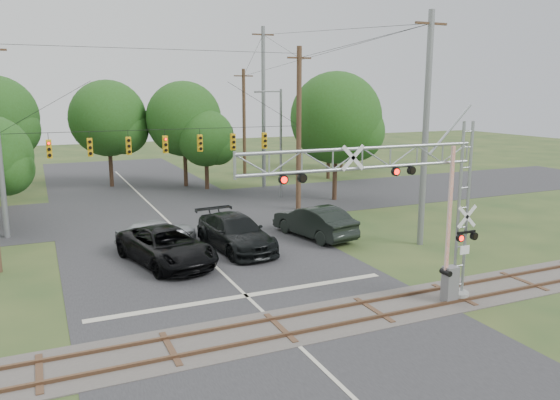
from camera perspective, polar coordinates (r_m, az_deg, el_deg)
name	(u,v)px	position (r m, az deg, el deg)	size (l,w,h in m)	color
ground	(305,353)	(18.62, 2.65, -15.64)	(160.00, 160.00, 0.00)	#27411E
road_main	(214,265)	(27.25, -6.91, -6.80)	(14.00, 90.00, 0.02)	#29292B
road_cross	(156,210)	(40.41, -12.84, -1.03)	(90.00, 12.00, 0.02)	#29292B
railroad_track	(280,328)	(20.24, 0.03, -13.23)	(90.00, 3.20, 0.17)	#433E3A
crossing_gantry	(403,199)	(20.98, 12.74, 0.14)	(10.19, 0.93, 7.30)	gray
traffic_signal_span	(178,136)	(35.91, -10.56, 6.60)	(19.34, 0.36, 11.50)	gray
pickup_black	(166,246)	(27.69, -11.79, -4.74)	(2.99, 6.49, 1.80)	black
car_dark	(235,233)	(29.63, -4.68, -3.43)	(2.60, 6.39, 1.86)	black
sedan_silver	(157,232)	(31.12, -12.75, -3.27)	(1.80, 4.49, 1.53)	#95989C
suv_dark	(314,222)	(32.04, 3.60, -2.26)	(1.99, 5.72, 1.88)	black
streetlight	(279,138)	(43.67, -0.12, 6.54)	(2.30, 0.24, 8.63)	gray
utility_poles	(193,121)	(39.55, -9.12, 8.16)	(24.72, 28.83, 13.92)	#45311F
treeline	(118,124)	(47.03, -16.53, 7.64)	(49.91, 21.39, 9.98)	#3D281B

